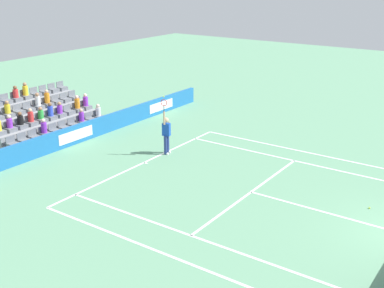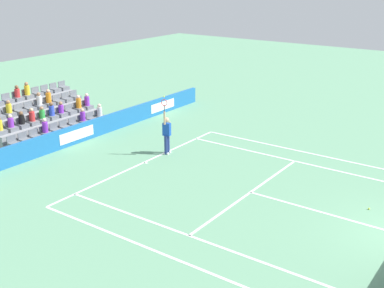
# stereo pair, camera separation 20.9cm
# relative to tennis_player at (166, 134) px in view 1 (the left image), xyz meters

# --- Properties ---
(line_baseline) EXTENTS (10.97, 0.10, 0.01)m
(line_baseline) POSITION_rel_tennis_player_xyz_m (1.52, -0.13, -0.99)
(line_baseline) COLOR white
(line_baseline) RESTS_ON ground
(line_service) EXTENTS (8.23, 0.10, 0.01)m
(line_service) POSITION_rel_tennis_player_xyz_m (1.52, 5.36, -0.99)
(line_service) COLOR white
(line_service) RESTS_ON ground
(line_centre_service) EXTENTS (0.10, 6.40, 0.01)m
(line_centre_service) POSITION_rel_tennis_player_xyz_m (1.52, 8.56, -0.99)
(line_centre_service) COLOR white
(line_centre_service) RESTS_ON ground
(line_singles_sideline_left) EXTENTS (0.10, 11.89, 0.01)m
(line_singles_sideline_left) POSITION_rel_tennis_player_xyz_m (5.64, 5.82, -0.99)
(line_singles_sideline_left) COLOR white
(line_singles_sideline_left) RESTS_ON ground
(line_singles_sideline_right) EXTENTS (0.10, 11.89, 0.01)m
(line_singles_sideline_right) POSITION_rel_tennis_player_xyz_m (-2.59, 5.82, -0.99)
(line_singles_sideline_right) COLOR white
(line_singles_sideline_right) RESTS_ON ground
(line_doubles_sideline_left) EXTENTS (0.10, 11.89, 0.01)m
(line_doubles_sideline_left) POSITION_rel_tennis_player_xyz_m (7.01, 5.82, -0.99)
(line_doubles_sideline_left) COLOR white
(line_doubles_sideline_left) RESTS_ON ground
(line_doubles_sideline_right) EXTENTS (0.10, 11.89, 0.01)m
(line_doubles_sideline_right) POSITION_rel_tennis_player_xyz_m (-3.96, 5.82, -0.99)
(line_doubles_sideline_right) COLOR white
(line_doubles_sideline_right) RESTS_ON ground
(line_centre_mark) EXTENTS (0.10, 0.20, 0.01)m
(line_centre_mark) POSITION_rel_tennis_player_xyz_m (1.52, -0.03, -0.99)
(line_centre_mark) COLOR white
(line_centre_mark) RESTS_ON ground
(sponsor_barrier) EXTENTS (20.55, 0.22, 0.95)m
(sponsor_barrier) POSITION_rel_tennis_player_xyz_m (1.52, -4.62, -0.52)
(sponsor_barrier) COLOR #1E66AD
(sponsor_barrier) RESTS_ON ground
(tennis_player) EXTENTS (0.54, 0.41, 2.85)m
(tennis_player) POSITION_rel_tennis_player_xyz_m (0.00, 0.00, 0.00)
(tennis_player) COLOR navy
(tennis_player) RESTS_ON ground
(stadium_stand) EXTENTS (6.20, 3.80, 2.63)m
(stadium_stand) POSITION_rel_tennis_player_xyz_m (1.53, -7.55, -0.29)
(stadium_stand) COLOR gray
(stadium_stand) RESTS_ON ground
(loose_tennis_ball) EXTENTS (0.07, 0.07, 0.07)m
(loose_tennis_ball) POSITION_rel_tennis_player_xyz_m (0.32, 9.60, -0.96)
(loose_tennis_ball) COLOR #D1E533
(loose_tennis_ball) RESTS_ON ground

